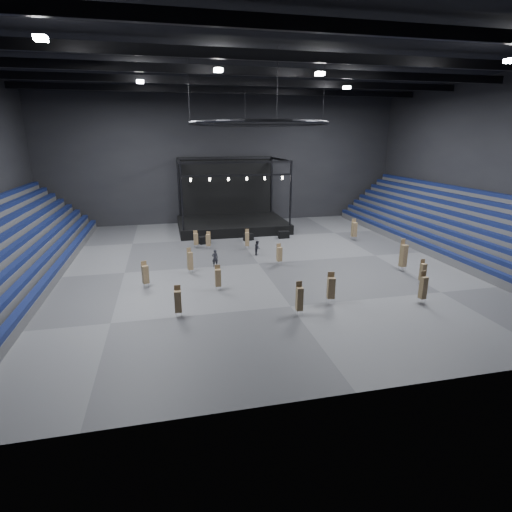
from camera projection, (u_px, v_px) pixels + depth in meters
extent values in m
plane|color=#4E4E51|center=(258.00, 264.00, 38.89)|extent=(50.00, 50.00, 0.00)
cube|color=black|center=(259.00, 61.00, 33.72)|extent=(50.00, 42.00, 0.20)
cube|color=black|center=(225.00, 158.00, 55.93)|extent=(50.00, 0.20, 18.00)
cube|color=black|center=(372.00, 208.00, 16.68)|extent=(50.00, 0.20, 18.00)
cube|color=black|center=(492.00, 165.00, 41.57)|extent=(0.20, 42.00, 18.00)
cube|color=#464648|center=(16.00, 276.00, 34.28)|extent=(7.20, 40.00, 0.75)
cube|color=#0C1635|center=(56.00, 267.00, 34.80)|extent=(0.59, 40.00, 0.40)
cube|color=#464648|center=(10.00, 272.00, 34.07)|extent=(6.30, 40.00, 1.50)
cube|color=#0C1635|center=(44.00, 260.00, 34.40)|extent=(0.59, 40.00, 0.40)
cube|color=#464648|center=(3.00, 269.00, 33.87)|extent=(5.40, 40.00, 2.25)
cube|color=#0C1635|center=(31.00, 252.00, 33.99)|extent=(0.59, 40.00, 0.40)
cube|color=#0C1635|center=(18.00, 244.00, 33.59)|extent=(0.59, 40.00, 0.40)
cube|color=#0C1635|center=(4.00, 236.00, 33.18)|extent=(0.59, 40.00, 0.40)
cube|color=#464648|center=(450.00, 247.00, 43.29)|extent=(7.20, 40.00, 0.75)
cube|color=#0C1635|center=(424.00, 244.00, 42.43)|extent=(0.59, 40.00, 0.40)
cube|color=#464648|center=(454.00, 243.00, 43.27)|extent=(6.30, 40.00, 1.50)
cube|color=#0C1635|center=(432.00, 236.00, 42.40)|extent=(0.59, 40.00, 0.40)
cube|color=#464648|center=(458.00, 240.00, 43.26)|extent=(5.40, 40.00, 2.25)
cube|color=#0C1635|center=(441.00, 229.00, 42.38)|extent=(0.59, 40.00, 0.40)
cube|color=#464648|center=(462.00, 236.00, 43.25)|extent=(4.50, 40.00, 3.00)
cube|color=#0C1635|center=(449.00, 222.00, 42.35)|extent=(0.59, 40.00, 0.40)
cube|color=#464648|center=(467.00, 233.00, 43.24)|extent=(3.60, 40.00, 3.75)
cube|color=#0C1635|center=(457.00, 214.00, 42.33)|extent=(0.59, 40.00, 0.40)
cube|color=#464648|center=(471.00, 229.00, 43.22)|extent=(2.70, 40.00, 4.50)
cube|color=#0C1635|center=(466.00, 207.00, 42.30)|extent=(0.59, 40.00, 0.40)
cube|color=#464648|center=(475.00, 226.00, 43.21)|extent=(1.80, 40.00, 5.25)
cube|color=#0C1635|center=(474.00, 200.00, 42.28)|extent=(0.59, 40.00, 0.40)
cube|color=#464648|center=(479.00, 222.00, 43.20)|extent=(0.90, 40.00, 6.00)
cube|color=#0C1635|center=(483.00, 192.00, 42.25)|extent=(0.59, 40.00, 0.40)
cube|color=black|center=(232.00, 225.00, 53.20)|extent=(14.00, 10.00, 1.20)
cube|color=black|center=(226.00, 186.00, 56.36)|extent=(13.30, 0.30, 8.00)
cylinder|color=black|center=(182.00, 198.00, 46.22)|extent=(0.24, 0.24, 7.80)
cylinder|color=black|center=(179.00, 188.00, 54.82)|extent=(0.24, 0.24, 7.80)
cylinder|color=black|center=(291.00, 194.00, 49.00)|extent=(0.24, 0.24, 7.80)
cylinder|color=black|center=(272.00, 186.00, 57.60)|extent=(0.24, 0.24, 7.80)
cube|color=black|center=(237.00, 162.00, 46.49)|extent=(13.40, 0.25, 0.25)
cube|color=black|center=(226.00, 158.00, 55.09)|extent=(13.40, 0.25, 0.25)
cube|color=black|center=(238.00, 175.00, 46.92)|extent=(13.40, 0.20, 0.20)
cylinder|color=white|center=(191.00, 180.00, 45.88)|extent=(0.24, 0.24, 0.35)
cylinder|color=white|center=(210.00, 179.00, 46.34)|extent=(0.24, 0.24, 0.35)
cylinder|color=white|center=(228.00, 179.00, 46.80)|extent=(0.24, 0.24, 0.35)
cylinder|color=white|center=(247.00, 179.00, 47.27)|extent=(0.24, 0.24, 0.35)
cylinder|color=white|center=(265.00, 178.00, 47.73)|extent=(0.24, 0.24, 0.35)
cylinder|color=white|center=(282.00, 178.00, 48.19)|extent=(0.24, 0.24, 0.35)
torus|color=black|center=(259.00, 123.00, 35.16)|extent=(12.30, 12.30, 0.30)
cylinder|color=black|center=(324.00, 94.00, 35.70)|extent=(0.04, 0.04, 5.00)
cylinder|color=black|center=(245.00, 99.00, 40.04)|extent=(0.04, 0.04, 5.00)
cylinder|color=black|center=(188.00, 91.00, 33.17)|extent=(0.04, 0.04, 5.00)
cylinder|color=black|center=(277.00, 84.00, 28.83)|extent=(0.04, 0.04, 5.00)
cube|color=black|center=(326.00, 26.00, 19.93)|extent=(49.00, 0.35, 0.70)
cube|color=black|center=(282.00, 56.00, 27.41)|extent=(49.00, 0.35, 0.70)
cube|color=black|center=(259.00, 71.00, 33.95)|extent=(49.00, 0.35, 0.70)
cube|color=black|center=(243.00, 82.00, 40.49)|extent=(49.00, 0.35, 0.70)
cube|color=black|center=(231.00, 90.00, 47.97)|extent=(49.00, 0.35, 0.70)
cube|color=white|center=(41.00, 38.00, 19.96)|extent=(0.60, 0.60, 0.25)
cube|color=white|center=(510.00, 61.00, 25.86)|extent=(0.60, 0.60, 0.25)
cube|color=white|center=(140.00, 82.00, 35.75)|extent=(0.60, 0.60, 0.25)
cube|color=white|center=(347.00, 87.00, 39.96)|extent=(0.60, 0.60, 0.25)
cube|color=white|center=(218.00, 70.00, 29.54)|extent=(0.60, 0.60, 0.25)
cube|color=white|center=(320.00, 74.00, 31.23)|extent=(0.60, 0.60, 0.25)
cube|color=black|center=(205.00, 240.00, 46.02)|extent=(1.44, 1.06, 0.86)
cube|color=black|center=(248.00, 237.00, 47.49)|extent=(1.31, 0.95, 0.79)
cube|color=black|center=(284.00, 235.00, 48.53)|extent=(1.31, 0.66, 0.87)
cylinder|color=silver|center=(421.00, 283.00, 33.17)|extent=(0.03, 0.03, 0.34)
cylinder|color=silver|center=(419.00, 282.00, 33.47)|extent=(0.03, 0.03, 0.34)
cylinder|color=silver|center=(424.00, 283.00, 33.23)|extent=(0.03, 0.03, 0.34)
cylinder|color=silver|center=(422.00, 282.00, 33.54)|extent=(0.03, 0.03, 0.34)
cube|color=#977553|center=(423.00, 272.00, 33.09)|extent=(0.44, 0.44, 1.48)
cube|color=#977553|center=(422.00, 264.00, 33.05)|extent=(0.40, 0.08, 0.81)
cylinder|color=silver|center=(246.00, 248.00, 43.73)|extent=(0.03, 0.03, 0.36)
cylinder|color=silver|center=(245.00, 247.00, 44.04)|extent=(0.03, 0.03, 0.36)
cylinder|color=silver|center=(249.00, 248.00, 43.80)|extent=(0.03, 0.03, 0.36)
cylinder|color=silver|center=(248.00, 247.00, 44.11)|extent=(0.03, 0.03, 0.36)
cube|color=#977553|center=(247.00, 239.00, 43.65)|extent=(0.49, 0.49, 1.50)
cube|color=#977553|center=(247.00, 233.00, 43.62)|extent=(0.41, 0.12, 0.82)
cylinder|color=silver|center=(189.00, 272.00, 35.93)|extent=(0.03, 0.03, 0.35)
cylinder|color=silver|center=(189.00, 271.00, 36.23)|extent=(0.03, 0.03, 0.35)
cylinder|color=silver|center=(193.00, 272.00, 36.00)|extent=(0.03, 0.03, 0.35)
cylinder|color=silver|center=(192.00, 271.00, 36.30)|extent=(0.03, 0.03, 0.35)
cube|color=#977553|center=(190.00, 261.00, 35.83)|extent=(0.53, 0.53, 1.63)
cube|color=#977553|center=(189.00, 252.00, 35.75)|extent=(0.39, 0.19, 0.89)
cylinder|color=silver|center=(216.00, 289.00, 31.87)|extent=(0.03, 0.03, 0.38)
cylinder|color=silver|center=(216.00, 287.00, 32.20)|extent=(0.03, 0.03, 0.38)
cylinder|color=silver|center=(221.00, 289.00, 31.95)|extent=(0.03, 0.03, 0.38)
cylinder|color=silver|center=(220.00, 287.00, 32.28)|extent=(0.03, 0.03, 0.38)
cube|color=#977553|center=(218.00, 278.00, 31.82)|extent=(0.45, 0.45, 1.40)
cube|color=#977553|center=(217.00, 269.00, 31.81)|extent=(0.43, 0.06, 0.77)
cylinder|color=silver|center=(144.00, 286.00, 32.46)|extent=(0.03, 0.03, 0.39)
cylinder|color=silver|center=(144.00, 285.00, 32.80)|extent=(0.03, 0.03, 0.39)
cylinder|color=silver|center=(149.00, 286.00, 32.54)|extent=(0.03, 0.03, 0.39)
cylinder|color=silver|center=(149.00, 284.00, 32.88)|extent=(0.03, 0.03, 0.39)
cube|color=#977553|center=(145.00, 274.00, 32.40)|extent=(0.60, 0.60, 1.49)
cube|color=#977553|center=(144.00, 266.00, 32.36)|extent=(0.44, 0.21, 0.82)
cylinder|color=silver|center=(353.00, 239.00, 47.44)|extent=(0.03, 0.03, 0.44)
cylinder|color=silver|center=(351.00, 238.00, 47.83)|extent=(0.03, 0.03, 0.44)
cylinder|color=silver|center=(356.00, 239.00, 47.53)|extent=(0.03, 0.03, 0.44)
cylinder|color=silver|center=(354.00, 238.00, 47.92)|extent=(0.03, 0.03, 0.44)
cube|color=#977553|center=(354.00, 229.00, 47.37)|extent=(0.56, 0.56, 1.70)
cube|color=#977553|center=(354.00, 223.00, 47.35)|extent=(0.51, 0.09, 0.93)
cylinder|color=silver|center=(278.00, 263.00, 38.29)|extent=(0.03, 0.03, 0.38)
cylinder|color=silver|center=(277.00, 262.00, 38.63)|extent=(0.03, 0.03, 0.38)
cylinder|color=silver|center=(282.00, 263.00, 38.37)|extent=(0.03, 0.03, 0.38)
cylinder|color=silver|center=(280.00, 262.00, 38.71)|extent=(0.03, 0.03, 0.38)
cube|color=#977553|center=(279.00, 254.00, 38.25)|extent=(0.52, 0.52, 1.37)
cube|color=#977553|center=(279.00, 247.00, 38.23)|extent=(0.44, 0.12, 0.76)
cylinder|color=silver|center=(195.00, 247.00, 44.14)|extent=(0.03, 0.03, 0.37)
cylinder|color=silver|center=(194.00, 246.00, 44.47)|extent=(0.03, 0.03, 0.37)
cylinder|color=silver|center=(198.00, 247.00, 44.21)|extent=(0.03, 0.03, 0.37)
cylinder|color=silver|center=(198.00, 246.00, 44.54)|extent=(0.03, 0.03, 0.37)
cube|color=#977553|center=(196.00, 239.00, 44.10)|extent=(0.48, 0.48, 1.27)
cube|color=#977553|center=(195.00, 233.00, 44.11)|extent=(0.43, 0.09, 0.70)
cylinder|color=silver|center=(176.00, 316.00, 27.15)|extent=(0.03, 0.03, 0.38)
cylinder|color=silver|center=(176.00, 313.00, 27.49)|extent=(0.03, 0.03, 0.38)
cylinder|color=silver|center=(182.00, 315.00, 27.22)|extent=(0.03, 0.03, 0.38)
cylinder|color=silver|center=(181.00, 313.00, 27.56)|extent=(0.03, 0.03, 0.38)
cube|color=#977553|center=(178.00, 301.00, 27.08)|extent=(0.49, 0.49, 1.52)
cube|color=#977553|center=(177.00, 291.00, 27.06)|extent=(0.44, 0.09, 0.83)
cylinder|color=silver|center=(329.00, 302.00, 29.32)|extent=(0.03, 0.03, 0.44)
cylinder|color=silver|center=(327.00, 300.00, 29.71)|extent=(0.03, 0.03, 0.44)
cylinder|color=silver|center=(334.00, 301.00, 29.41)|extent=(0.03, 0.03, 0.44)
cylinder|color=silver|center=(332.00, 299.00, 29.80)|extent=(0.03, 0.03, 0.44)
cube|color=#977553|center=(331.00, 288.00, 29.27)|extent=(0.61, 0.61, 1.58)
cube|color=#977553|center=(331.00, 277.00, 29.27)|extent=(0.51, 0.16, 0.87)
cylinder|color=silver|center=(297.00, 314.00, 27.45)|extent=(0.03, 0.03, 0.36)
cylinder|color=silver|center=(296.00, 312.00, 27.78)|extent=(0.03, 0.03, 0.36)
cylinder|color=silver|center=(302.00, 313.00, 27.52)|extent=(0.03, 0.03, 0.36)
cylinder|color=silver|center=(301.00, 311.00, 27.85)|extent=(0.03, 0.03, 0.36)
cube|color=#977553|center=(299.00, 299.00, 27.36)|extent=(0.44, 0.44, 1.66)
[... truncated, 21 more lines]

